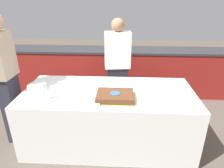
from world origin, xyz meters
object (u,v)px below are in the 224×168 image
(cake, at_px, (115,96))
(plate_stack, at_px, (37,87))
(wine_glass, at_px, (44,89))
(person_cutting_cake, at_px, (117,69))
(person_seated_left, at_px, (6,78))

(cake, bearing_deg, plate_stack, 169.27)
(plate_stack, bearing_deg, cake, -10.73)
(cake, distance_m, wine_glass, 0.82)
(person_cutting_cake, bearing_deg, cake, 82.63)
(wine_glass, bearing_deg, plate_stack, 128.97)
(wine_glass, xyz_separation_m, person_seated_left, (-0.58, 0.25, 0.02))
(cake, relative_size, person_cutting_cake, 0.30)
(wine_glass, height_order, person_cutting_cake, person_cutting_cake)
(cake, height_order, wine_glass, wine_glass)
(plate_stack, relative_size, person_seated_left, 0.13)
(cake, relative_size, person_seated_left, 0.27)
(person_cutting_cake, bearing_deg, person_seated_left, 19.61)
(plate_stack, bearing_deg, person_seated_left, 179.70)
(wine_glass, relative_size, person_seated_left, 0.11)
(cake, xyz_separation_m, person_seated_left, (-1.39, 0.19, 0.12))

